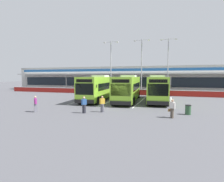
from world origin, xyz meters
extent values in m
plane|color=#4C4C51|center=(0.00, 0.00, 0.00)|extent=(200.00, 200.00, 0.00)
cube|color=silver|center=(0.00, 27.00, 2.75)|extent=(70.00, 10.00, 5.50)
cube|color=#19232D|center=(0.00, 21.98, 2.30)|extent=(66.00, 0.08, 2.20)
cube|color=navy|center=(0.00, 21.97, 5.15)|extent=(68.00, 0.08, 0.60)
cube|color=beige|center=(0.00, 20.50, 4.20)|extent=(67.00, 3.00, 0.24)
cube|color=gray|center=(0.00, 27.00, 5.75)|extent=(70.00, 10.00, 0.50)
cylinder|color=#999999|center=(-31.00, 19.30, 2.10)|extent=(0.20, 0.20, 4.20)
cylinder|color=#999999|center=(-18.60, 19.30, 2.10)|extent=(0.20, 0.20, 4.20)
cylinder|color=#999999|center=(-6.20, 19.30, 2.10)|extent=(0.20, 0.20, 4.20)
cylinder|color=#999999|center=(6.20, 19.30, 2.10)|extent=(0.20, 0.20, 4.20)
cube|color=maroon|center=(0.00, 14.50, 0.50)|extent=(60.00, 0.36, 1.00)
cube|color=#B2B2B2|center=(0.00, 14.50, 1.05)|extent=(60.00, 0.40, 0.10)
cube|color=#8CC633|center=(-4.27, 5.31, 1.91)|extent=(3.53, 12.17, 3.19)
cube|color=olive|center=(-4.27, 5.31, 0.59)|extent=(3.55, 12.19, 0.56)
cube|color=black|center=(-4.31, 5.71, 2.15)|extent=(3.36, 9.78, 0.96)
cube|color=black|center=(-3.78, -0.62, 2.05)|extent=(2.31, 0.29, 1.40)
cube|color=black|center=(-3.78, -0.63, 3.05)|extent=(2.05, 0.25, 0.40)
cube|color=silver|center=(-4.36, 6.31, 3.64)|extent=(2.27, 2.96, 0.28)
cube|color=black|center=(-3.77, -0.73, 0.55)|extent=(2.45, 0.36, 0.44)
cube|color=black|center=(-2.36, -0.15, 2.40)|extent=(0.09, 0.13, 0.36)
cube|color=black|center=(-5.26, -0.39, 2.40)|extent=(0.09, 0.13, 0.36)
cylinder|color=black|center=(-3.46, 9.99, 0.52)|extent=(0.40, 1.06, 1.04)
cylinder|color=black|center=(-5.85, 9.80, 0.52)|extent=(0.40, 1.06, 1.04)
cylinder|color=black|center=(-2.82, 2.22, 0.52)|extent=(0.40, 1.06, 1.04)
cylinder|color=black|center=(-5.20, 2.02, 0.52)|extent=(0.40, 1.06, 1.04)
cylinder|color=black|center=(-2.70, 0.82, 0.52)|extent=(0.40, 1.06, 1.04)
cylinder|color=black|center=(-5.09, 0.63, 0.52)|extent=(0.40, 1.06, 1.04)
cube|color=#8CC633|center=(0.23, 5.38, 1.91)|extent=(3.53, 12.17, 3.19)
cube|color=olive|center=(0.23, 5.38, 0.59)|extent=(3.55, 12.19, 0.56)
cube|color=black|center=(0.20, 5.78, 2.15)|extent=(3.36, 9.78, 0.96)
cube|color=black|center=(0.72, -0.55, 2.05)|extent=(2.31, 0.29, 1.40)
cube|color=black|center=(0.72, -0.56, 3.05)|extent=(2.05, 0.25, 0.40)
cube|color=silver|center=(0.15, 6.37, 3.64)|extent=(2.27, 2.96, 0.28)
cube|color=black|center=(0.73, -0.66, 0.55)|extent=(2.45, 0.36, 0.44)
cube|color=black|center=(2.14, -0.08, 2.40)|extent=(0.09, 0.13, 0.36)
cube|color=black|center=(-0.76, -0.32, 2.40)|extent=(0.09, 0.13, 0.36)
cylinder|color=black|center=(1.04, 10.06, 0.52)|extent=(0.40, 1.06, 1.04)
cylinder|color=black|center=(-1.34, 9.86, 0.52)|extent=(0.40, 1.06, 1.04)
cylinder|color=black|center=(1.69, 2.29, 0.52)|extent=(0.40, 1.06, 1.04)
cylinder|color=black|center=(-0.70, 2.09, 0.52)|extent=(0.40, 1.06, 1.04)
cylinder|color=black|center=(1.80, 0.89, 0.52)|extent=(0.40, 1.06, 1.04)
cylinder|color=black|center=(-0.58, 0.69, 0.52)|extent=(0.40, 1.06, 1.04)
cube|color=#8CC633|center=(4.29, 6.68, 1.91)|extent=(3.53, 12.17, 3.19)
cube|color=olive|center=(4.29, 6.68, 0.59)|extent=(3.55, 12.19, 0.56)
cube|color=black|center=(4.25, 7.08, 2.15)|extent=(3.36, 9.78, 0.96)
cube|color=black|center=(4.78, 0.75, 2.05)|extent=(2.31, 0.29, 1.40)
cube|color=black|center=(4.78, 0.74, 3.05)|extent=(2.05, 0.25, 0.40)
cube|color=silver|center=(4.20, 7.68, 3.64)|extent=(2.27, 2.96, 0.28)
cube|color=black|center=(4.79, 0.64, 0.55)|extent=(2.45, 0.36, 0.44)
cube|color=black|center=(6.20, 1.22, 2.40)|extent=(0.09, 0.13, 0.36)
cube|color=black|center=(3.30, 0.98, 2.40)|extent=(0.09, 0.13, 0.36)
cylinder|color=black|center=(5.10, 11.36, 0.52)|extent=(0.40, 1.06, 1.04)
cylinder|color=black|center=(2.72, 11.17, 0.52)|extent=(0.40, 1.06, 1.04)
cylinder|color=black|center=(5.74, 3.59, 0.52)|extent=(0.40, 1.06, 1.04)
cylinder|color=black|center=(3.36, 3.39, 0.52)|extent=(0.40, 1.06, 1.04)
cylinder|color=black|center=(5.86, 2.19, 0.52)|extent=(0.40, 1.06, 1.04)
cylinder|color=black|center=(3.48, 2.00, 0.52)|extent=(0.40, 1.06, 1.04)
cube|color=silver|center=(-6.30, 6.00, 0.00)|extent=(0.14, 13.00, 0.01)
cube|color=silver|center=(-2.10, 6.00, 0.00)|extent=(0.14, 13.00, 0.01)
cube|color=silver|center=(2.10, 6.00, 0.00)|extent=(0.14, 13.00, 0.01)
cube|color=silver|center=(6.30, 6.00, 0.00)|extent=(0.14, 13.00, 0.01)
cube|color=#4C4238|center=(6.27, -4.09, 0.42)|extent=(0.22, 0.23, 0.84)
cube|color=#4C4238|center=(6.33, -4.28, 0.42)|extent=(0.22, 0.23, 0.84)
cube|color=silver|center=(6.30, -4.18, 1.12)|extent=(0.40, 0.38, 0.56)
cube|color=silver|center=(6.12, -4.06, 1.09)|extent=(0.13, 0.13, 0.54)
cube|color=silver|center=(6.48, -4.31, 1.09)|extent=(0.13, 0.13, 0.54)
sphere|color=tan|center=(6.30, -4.18, 1.51)|extent=(0.22, 0.22, 0.22)
cube|color=olive|center=(6.07, -4.00, 0.63)|extent=(0.26, 0.30, 0.22)
cylinder|color=olive|center=(6.07, -4.00, 0.81)|extent=(0.02, 0.02, 0.16)
cube|color=#33333D|center=(-1.96, -4.62, 0.42)|extent=(0.22, 0.23, 0.84)
cube|color=#33333D|center=(-1.76, -4.62, 0.42)|extent=(0.22, 0.23, 0.84)
cube|color=#2D5693|center=(-1.86, -4.62, 1.12)|extent=(0.40, 0.38, 0.56)
cube|color=#2D5693|center=(-2.03, -4.75, 1.09)|extent=(0.13, 0.13, 0.54)
cube|color=#2D5693|center=(-1.69, -4.48, 1.09)|extent=(0.13, 0.13, 0.54)
sphere|color=tan|center=(-1.86, -4.62, 1.51)|extent=(0.22, 0.22, 0.22)
cube|color=slate|center=(-0.45, -3.60, 0.42)|extent=(0.21, 0.23, 0.84)
cube|color=slate|center=(-0.25, -3.61, 0.42)|extent=(0.21, 0.23, 0.84)
cube|color=gold|center=(-0.35, -3.60, 1.12)|extent=(0.40, 0.37, 0.56)
cube|color=gold|center=(-0.54, -3.72, 1.09)|extent=(0.13, 0.13, 0.54)
cube|color=gold|center=(-0.16, -3.49, 1.09)|extent=(0.13, 0.13, 0.54)
sphere|color=tan|center=(-0.35, -3.60, 1.51)|extent=(0.22, 0.22, 0.22)
cube|color=slate|center=(-6.78, -5.48, 0.42)|extent=(0.22, 0.23, 0.84)
cube|color=slate|center=(-6.74, -5.67, 0.42)|extent=(0.22, 0.23, 0.84)
cube|color=#A32D89|center=(-6.76, -5.58, 1.12)|extent=(0.40, 0.39, 0.56)
cube|color=#A32D89|center=(-6.92, -5.43, 1.09)|extent=(0.13, 0.13, 0.54)
cube|color=#A32D89|center=(-6.60, -5.72, 1.09)|extent=(0.13, 0.13, 0.54)
sphere|color=tan|center=(-6.76, -5.58, 1.51)|extent=(0.22, 0.22, 0.22)
cylinder|color=#9E9EA3|center=(-6.03, 16.68, 5.50)|extent=(0.20, 0.20, 11.00)
cylinder|color=#9E9EA3|center=(-6.03, 16.68, 10.85)|extent=(2.80, 0.10, 0.10)
cube|color=silver|center=(-7.43, 16.68, 10.75)|extent=(0.44, 0.28, 0.20)
cube|color=silver|center=(-4.63, 16.68, 10.75)|extent=(0.44, 0.28, 0.20)
cylinder|color=#9E9EA3|center=(0.49, 16.67, 5.50)|extent=(0.20, 0.20, 11.00)
cylinder|color=#9E9EA3|center=(0.49, 16.67, 10.85)|extent=(2.80, 0.10, 0.10)
cube|color=silver|center=(-0.91, 16.67, 10.75)|extent=(0.44, 0.28, 0.20)
cube|color=silver|center=(1.89, 16.67, 10.75)|extent=(0.44, 0.28, 0.20)
cylinder|color=#9E9EA3|center=(5.60, 17.33, 5.50)|extent=(0.20, 0.20, 11.00)
cylinder|color=#9E9EA3|center=(5.60, 17.33, 10.85)|extent=(2.80, 0.10, 0.10)
cube|color=silver|center=(4.20, 17.33, 10.75)|extent=(0.44, 0.28, 0.20)
cube|color=silver|center=(7.00, 17.33, 10.75)|extent=(0.44, 0.28, 0.20)
cylinder|color=#2D5133|center=(7.74, -2.28, 0.42)|extent=(0.52, 0.52, 0.85)
cylinder|color=black|center=(7.74, -2.28, 0.89)|extent=(0.54, 0.54, 0.08)
camera|label=1|loc=(6.05, -20.50, 3.56)|focal=29.23mm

